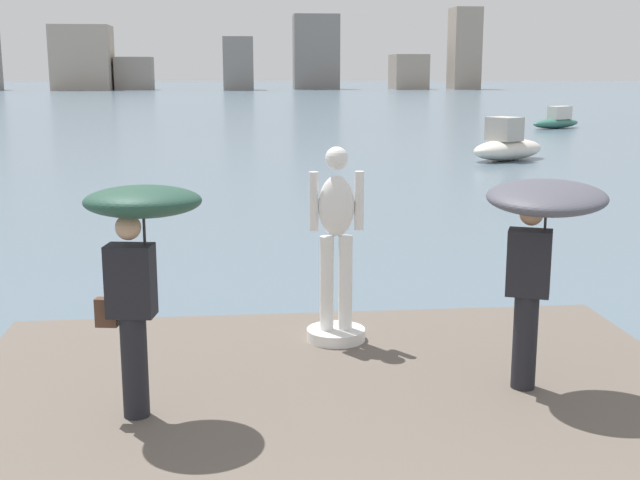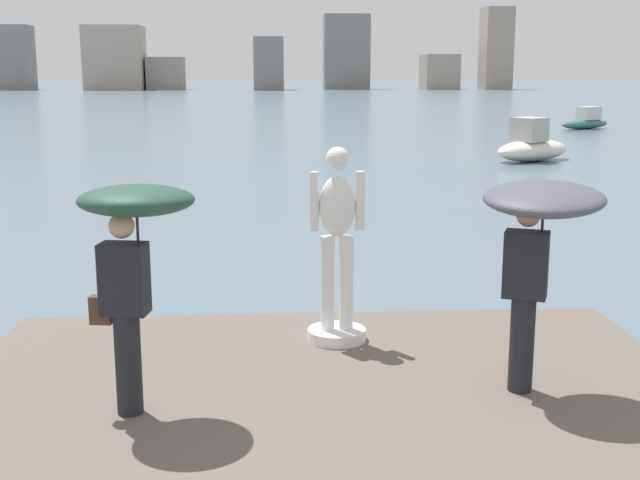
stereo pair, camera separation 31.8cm
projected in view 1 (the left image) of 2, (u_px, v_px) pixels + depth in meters
The scene contains 7 objects.
ground_plane at pixel (253, 135), 41.85m from camera, with size 400.00×400.00×0.00m, color slate.
statue_white_figure at pixel (336, 256), 8.74m from camera, with size 0.63×0.63×2.09m.
onlooker_left at pixel (139, 238), 6.68m from camera, with size 1.09×1.09×1.97m.
onlooker_right at pixel (541, 225), 7.29m from camera, with size 1.38×1.39×1.94m.
boat_near at pixel (507, 146), 30.24m from camera, with size 3.65×3.02×1.59m.
boat_mid at pixel (557, 121), 46.90m from camera, with size 3.64×2.54×1.24m.
distant_skyline at pixel (221, 59), 137.38m from camera, with size 86.07×10.51×13.60m.
Camera 1 is at (-0.84, -2.19, 3.27)m, focal length 46.22 mm.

